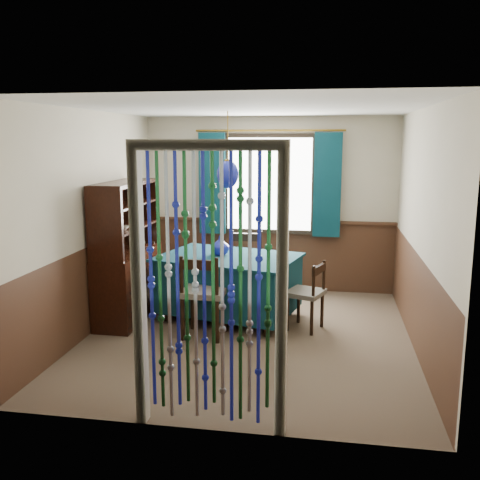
% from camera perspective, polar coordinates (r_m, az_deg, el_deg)
% --- Properties ---
extents(floor, '(4.00, 4.00, 0.00)m').
position_cam_1_polar(floor, '(6.11, 0.88, -10.21)').
color(floor, brown).
rests_on(floor, ground).
extents(ceiling, '(4.00, 4.00, 0.00)m').
position_cam_1_polar(ceiling, '(5.71, 0.95, 13.92)').
color(ceiling, silver).
rests_on(ceiling, ground).
extents(wall_back, '(3.60, 0.00, 3.60)m').
position_cam_1_polar(wall_back, '(7.74, 3.15, 3.79)').
color(wall_back, '#BCB39A').
rests_on(wall_back, ground).
extents(wall_front, '(3.60, 0.00, 3.60)m').
position_cam_1_polar(wall_front, '(3.85, -3.58, -3.26)').
color(wall_front, '#BCB39A').
rests_on(wall_front, ground).
extents(wall_left, '(0.00, 4.00, 4.00)m').
position_cam_1_polar(wall_left, '(6.30, -15.49, 1.83)').
color(wall_left, '#BCB39A').
rests_on(wall_left, ground).
extents(wall_right, '(0.00, 4.00, 4.00)m').
position_cam_1_polar(wall_right, '(5.79, 18.81, 0.90)').
color(wall_right, '#BCB39A').
rests_on(wall_right, ground).
extents(wainscot_back, '(3.60, 0.00, 3.60)m').
position_cam_1_polar(wainscot_back, '(7.85, 3.09, -1.66)').
color(wainscot_back, '#412719').
rests_on(wainscot_back, ground).
extents(wainscot_front, '(3.60, 0.00, 3.60)m').
position_cam_1_polar(wainscot_front, '(4.11, -3.41, -13.41)').
color(wainscot_front, '#412719').
rests_on(wainscot_front, ground).
extents(wainscot_left, '(0.00, 4.00, 4.00)m').
position_cam_1_polar(wainscot_left, '(6.45, -15.04, -4.76)').
color(wainscot_left, '#412719').
rests_on(wainscot_left, ground).
extents(wainscot_right, '(0.00, 4.00, 4.00)m').
position_cam_1_polar(wainscot_right, '(5.96, 18.23, -6.22)').
color(wainscot_right, '#412719').
rests_on(wainscot_right, ground).
extents(window, '(1.32, 0.12, 1.42)m').
position_cam_1_polar(window, '(7.66, 3.14, 5.97)').
color(window, black).
rests_on(window, wall_back).
extents(doorway, '(1.16, 0.12, 2.18)m').
position_cam_1_polar(doorway, '(3.96, -3.35, -5.87)').
color(doorway, silver).
rests_on(doorway, ground).
extents(dining_table, '(1.84, 1.47, 0.78)m').
position_cam_1_polar(dining_table, '(6.57, -1.24, -4.54)').
color(dining_table, '#0B2F3B').
rests_on(dining_table, floor).
extents(chair_near, '(0.49, 0.47, 0.95)m').
position_cam_1_polar(chair_near, '(5.94, -3.94, -5.69)').
color(chair_near, black).
rests_on(chair_near, floor).
extents(chair_far, '(0.50, 0.48, 0.95)m').
position_cam_1_polar(chair_far, '(7.19, 0.57, -2.77)').
color(chair_far, black).
rests_on(chair_far, floor).
extents(chair_left, '(0.42, 0.44, 0.86)m').
position_cam_1_polar(chair_left, '(6.95, -8.40, -3.74)').
color(chair_left, black).
rests_on(chair_left, floor).
extents(chair_right, '(0.49, 0.51, 0.81)m').
position_cam_1_polar(chair_right, '(6.23, 7.22, -5.68)').
color(chair_right, black).
rests_on(chair_right, floor).
extents(sideboard, '(0.45, 1.29, 1.68)m').
position_cam_1_polar(sideboard, '(6.70, -11.89, -3.29)').
color(sideboard, black).
rests_on(sideboard, floor).
extents(pendant_lamp, '(0.26, 0.26, 0.89)m').
position_cam_1_polar(pendant_lamp, '(6.36, -1.29, 7.03)').
color(pendant_lamp, olive).
rests_on(pendant_lamp, ceiling).
extents(vase_table, '(0.27, 0.27, 0.21)m').
position_cam_1_polar(vase_table, '(6.55, -2.13, -0.67)').
color(vase_table, navy).
rests_on(vase_table, dining_table).
extents(bowl_shelf, '(0.23, 0.23, 0.05)m').
position_cam_1_polar(bowl_shelf, '(6.29, -12.55, 1.26)').
color(bowl_shelf, beige).
rests_on(bowl_shelf, sideboard).
extents(vase_sideboard, '(0.21, 0.21, 0.17)m').
position_cam_1_polar(vase_sideboard, '(6.83, -10.76, -0.03)').
color(vase_sideboard, beige).
rests_on(vase_sideboard, sideboard).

